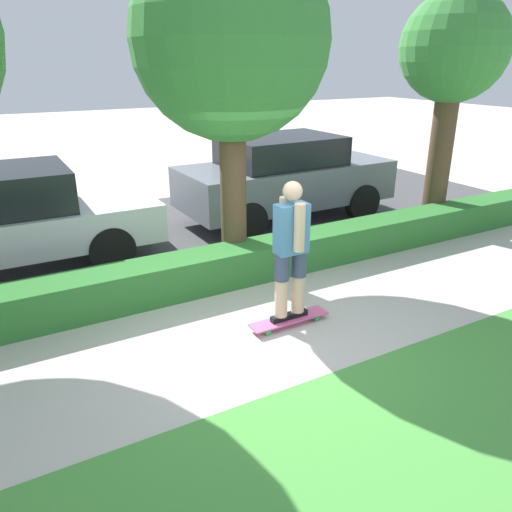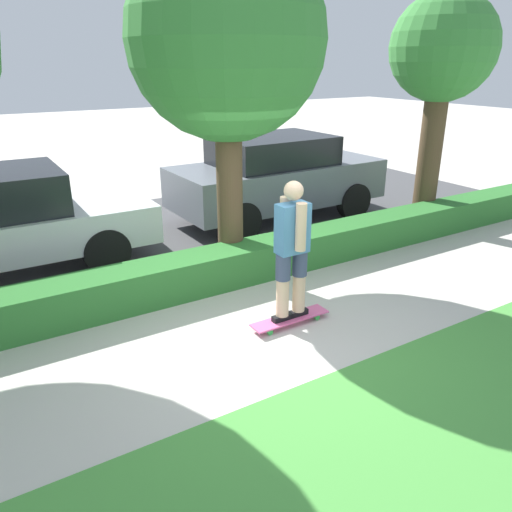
{
  "view_description": "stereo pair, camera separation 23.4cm",
  "coord_description": "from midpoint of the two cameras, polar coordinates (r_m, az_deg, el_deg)",
  "views": [
    {
      "loc": [
        -2.71,
        -4.48,
        3.09
      ],
      "look_at": [
        0.13,
        0.6,
        0.79
      ],
      "focal_mm": 35.0,
      "sensor_mm": 36.0,
      "label": 1
    },
    {
      "loc": [
        -2.92,
        -4.36,
        3.09
      ],
      "look_at": [
        0.13,
        0.6,
        0.79
      ],
      "focal_mm": 35.0,
      "sensor_mm": 36.0,
      "label": 2
    }
  ],
  "objects": [
    {
      "name": "ground_plane",
      "position": [
        6.08,
        2.85,
        -8.96
      ],
      "size": [
        60.0,
        60.0,
        0.0
      ],
      "primitive_type": "plane",
      "color": "#BCB7AD"
    },
    {
      "name": "street_asphalt",
      "position": [
        9.58,
        -10.54,
        2.41
      ],
      "size": [
        16.79,
        5.0,
        0.01
      ],
      "color": "#474749",
      "rests_on": "ground_plane"
    },
    {
      "name": "hedge_row",
      "position": [
        7.22,
        -3.83,
        -1.47
      ],
      "size": [
        16.79,
        0.6,
        0.54
      ],
      "color": "#2D702D",
      "rests_on": "ground_plane"
    },
    {
      "name": "skateboard",
      "position": [
        6.27,
        4.87,
        -7.23
      ],
      "size": [
        1.05,
        0.24,
        0.09
      ],
      "color": "#DB5B93",
      "rests_on": "ground_plane"
    },
    {
      "name": "skater_person",
      "position": [
        5.88,
        5.15,
        0.83
      ],
      "size": [
        0.5,
        0.45,
        1.73
      ],
      "color": "black",
      "rests_on": "skateboard"
    },
    {
      "name": "tree_mid",
      "position": [
        7.17,
        -1.89,
        23.23
      ],
      "size": [
        2.67,
        2.67,
        4.67
      ],
      "color": "brown",
      "rests_on": "ground_plane"
    },
    {
      "name": "tree_far",
      "position": [
        10.06,
        22.3,
        20.46
      ],
      "size": [
        1.89,
        1.89,
        4.23
      ],
      "color": "brown",
      "rests_on": "ground_plane"
    },
    {
      "name": "parked_car_middle",
      "position": [
        10.19,
        3.96,
        9.05
      ],
      "size": [
        4.33,
        1.9,
        1.69
      ],
      "rotation": [
        0.0,
        0.0,
        0.02
      ],
      "color": "slate",
      "rests_on": "ground_plane"
    }
  ]
}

